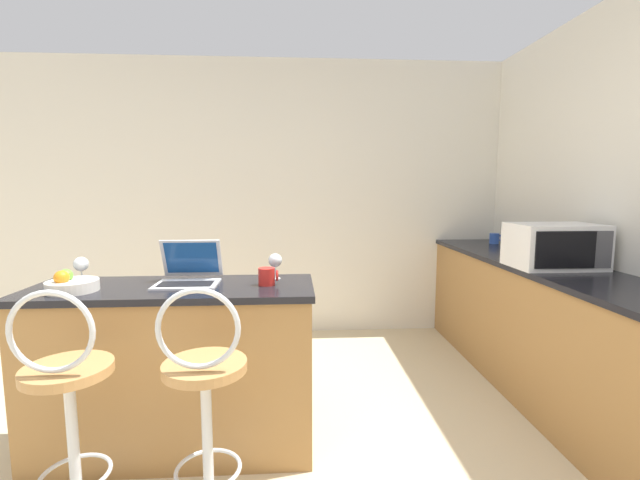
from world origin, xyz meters
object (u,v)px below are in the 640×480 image
object	(u,v)px
bar_stool_near	(69,419)
wine_glass_short	(81,265)
mug_red	(267,276)
microwave	(555,246)
fruit_bowl	(71,284)
laptop	(189,272)
mug_blue	(495,238)
wine_glass_tall	(275,261)
bar_stool_far	(206,414)

from	to	relation	value
bar_stool_near	wine_glass_short	bearing A→B (deg)	109.43
mug_red	wine_glass_short	bearing A→B (deg)	174.29
microwave	fruit_bowl	size ratio (longest dim) A/B	2.19
laptop	mug_blue	size ratio (longest dim) A/B	3.15
wine_glass_tall	mug_blue	bearing A→B (deg)	35.91
laptop	fruit_bowl	xyz separation A→B (m)	(-0.54, -0.16, -0.02)
mug_red	bar_stool_near	bearing A→B (deg)	-143.96
wine_glass_short	mug_red	bearing A→B (deg)	-5.71
bar_stool_near	bar_stool_far	distance (m)	0.54
wine_glass_tall	fruit_bowl	size ratio (longest dim) A/B	0.60
laptop	wine_glass_tall	xyz separation A→B (m)	(0.46, 0.07, 0.05)
microwave	bar_stool_near	bearing A→B (deg)	-159.93
bar_stool_near	wine_glass_short	xyz separation A→B (m)	(-0.23, 0.65, 0.51)
bar_stool_near	microwave	xyz separation A→B (m)	(2.57, 0.94, 0.55)
microwave	fruit_bowl	world-z (taller)	microwave
wine_glass_tall	wine_glass_short	size ratio (longest dim) A/B	1.01
laptop	fruit_bowl	distance (m)	0.56
wine_glass_tall	mug_blue	world-z (taller)	wine_glass_tall
bar_stool_far	laptop	size ratio (longest dim) A/B	3.23
microwave	wine_glass_tall	bearing A→B (deg)	-172.29
laptop	wine_glass_tall	bearing A→B (deg)	8.15
mug_blue	mug_red	size ratio (longest dim) A/B	0.97
bar_stool_near	fruit_bowl	bearing A→B (deg)	112.69
bar_stool_far	wine_glass_tall	size ratio (longest dim) A/B	7.17
laptop	microwave	bearing A→B (deg)	7.80
laptop	mug_red	bearing A→B (deg)	-10.58
bar_stool_far	wine_glass_tall	distance (m)	0.91
fruit_bowl	microwave	bearing A→B (deg)	9.53
fruit_bowl	bar_stool_near	bearing A→B (deg)	-67.31
mug_red	fruit_bowl	bearing A→B (deg)	-175.24
bar_stool_near	fruit_bowl	size ratio (longest dim) A/B	4.31
bar_stool_far	bar_stool_near	bearing A→B (deg)	180.00
wine_glass_tall	mug_red	bearing A→B (deg)	-104.25
laptop	microwave	xyz separation A→B (m)	(2.23, 0.31, 0.08)
bar_stool_far	laptop	bearing A→B (deg)	107.42
mug_red	bar_stool_far	bearing A→B (deg)	-112.01
bar_stool_near	microwave	distance (m)	2.79
bar_stool_far	laptop	xyz separation A→B (m)	(-0.20, 0.63, 0.47)
bar_stool_far	wine_glass_tall	bearing A→B (deg)	69.54
fruit_bowl	laptop	bearing A→B (deg)	16.47
bar_stool_far	wine_glass_short	size ratio (longest dim) A/B	7.23
microwave	mug_red	xyz separation A→B (m)	(-1.81, -0.39, -0.10)
bar_stool_far	wine_glass_short	distance (m)	1.13
mug_blue	mug_red	distance (m)	2.52
mug_blue	wine_glass_tall	bearing A→B (deg)	-144.09
mug_red	wine_glass_short	size ratio (longest dim) A/B	0.73
wine_glass_tall	fruit_bowl	xyz separation A→B (m)	(-1.00, -0.22, -0.07)
laptop	mug_blue	distance (m)	2.82
wine_glass_tall	mug_blue	size ratio (longest dim) A/B	1.42
bar_stool_near	laptop	world-z (taller)	laptop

